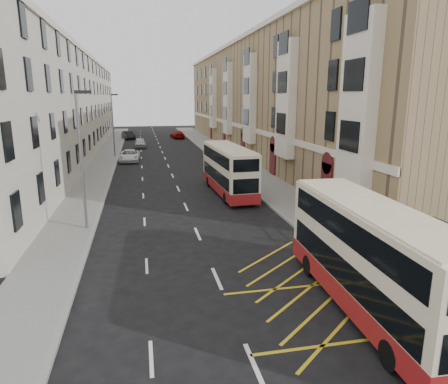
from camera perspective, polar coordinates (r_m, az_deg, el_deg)
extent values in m
plane|color=black|center=(14.54, 2.09, -18.94)|extent=(200.00, 200.00, 0.00)
cube|color=slate|center=(44.01, 2.87, 3.34)|extent=(4.00, 120.00, 0.15)
cube|color=slate|center=(42.85, -17.65, 2.44)|extent=(3.00, 120.00, 0.15)
cube|color=gray|center=(43.55, 0.31, 3.25)|extent=(0.25, 120.00, 0.15)
cube|color=gray|center=(42.71, -15.64, 2.55)|extent=(0.25, 120.00, 0.15)
cube|color=#957856|center=(60.16, 5.76, 13.11)|extent=(10.00, 79.00, 15.00)
cube|color=silver|center=(58.97, 0.94, 9.77)|extent=(0.18, 79.00, 0.50)
cube|color=silver|center=(59.28, 0.91, 20.44)|extent=(0.40, 79.00, 0.50)
cube|color=silver|center=(25.30, 18.63, 12.12)|extent=(0.80, 3.20, 10.00)
cube|color=silver|center=(36.19, 8.88, 12.84)|extent=(0.80, 3.20, 10.00)
cube|color=silver|center=(47.62, 3.70, 13.08)|extent=(0.80, 3.20, 10.00)
cube|color=silver|center=(59.27, 0.54, 13.17)|extent=(0.80, 3.20, 10.00)
cube|color=silver|center=(71.04, -1.59, 13.21)|extent=(0.80, 3.20, 10.00)
cube|color=#521418|center=(29.59, 14.44, 1.15)|extent=(0.20, 1.60, 3.00)
cube|color=#521418|center=(40.52, 7.00, 4.71)|extent=(0.20, 1.60, 3.00)
cube|color=#521418|center=(51.92, 2.74, 6.70)|extent=(0.20, 1.60, 3.00)
cube|color=#521418|center=(63.54, 0.01, 7.95)|extent=(0.20, 1.60, 3.00)
cube|color=#521418|center=(75.28, -1.88, 8.81)|extent=(0.20, 1.60, 3.00)
cube|color=beige|center=(58.37, -22.61, 11.18)|extent=(9.00, 79.00, 13.00)
cube|color=silver|center=(57.95, -18.60, 17.95)|extent=(0.30, 79.00, 0.50)
cube|color=black|center=(18.50, 24.20, -7.82)|extent=(0.08, 0.08, 2.60)
cube|color=black|center=(19.26, 27.32, -7.33)|extent=(0.08, 0.08, 2.60)
cube|color=black|center=(18.42, 28.62, -11.26)|extent=(0.35, 1.60, 0.06)
cylinder|color=#BB0A05|center=(18.55, 19.54, -10.00)|extent=(0.06, 0.06, 1.00)
cylinder|color=#BB0A05|center=(21.17, 15.01, -6.73)|extent=(0.06, 0.06, 1.00)
cylinder|color=#BB0A05|center=(23.95, 11.54, -4.17)|extent=(0.06, 0.06, 1.00)
cube|color=#BB0A05|center=(21.01, 15.09, -5.50)|extent=(0.05, 6.50, 0.06)
cube|color=#BB0A05|center=(21.15, 15.01, -6.60)|extent=(0.05, 6.50, 0.06)
cylinder|color=slate|center=(24.42, -19.72, 4.10)|extent=(0.16, 0.16, 8.00)
cube|color=black|center=(24.09, -19.50, 13.33)|extent=(0.90, 0.18, 0.18)
cylinder|color=slate|center=(54.13, -15.58, 9.11)|extent=(0.16, 0.16, 8.00)
cube|color=black|center=(53.99, -15.41, 13.26)|extent=(0.90, 0.18, 0.18)
cube|color=#F3E3BD|center=(15.61, 20.27, -8.66)|extent=(2.73, 10.19, 3.63)
cube|color=maroon|center=(16.17, 19.86, -13.27)|extent=(2.76, 10.22, 0.83)
cube|color=black|center=(15.77, 20.14, -10.13)|extent=(2.73, 9.38, 1.01)
cube|color=black|center=(15.24, 20.61, -4.73)|extent=(2.73, 9.38, 0.92)
cube|color=#F3E3BD|center=(15.04, 20.84, -2.10)|extent=(2.62, 9.78, 0.11)
cube|color=black|center=(19.98, 13.15, -4.52)|extent=(1.95, 0.16, 1.19)
cube|color=black|center=(19.49, 13.44, 0.75)|extent=(1.61, 0.14, 0.41)
cylinder|color=black|center=(18.49, 12.04, -10.20)|extent=(0.30, 0.93, 0.92)
cylinder|color=black|center=(19.31, 17.87, -9.53)|extent=(0.30, 0.93, 0.92)
cylinder|color=black|center=(13.44, 22.68, -20.74)|extent=(0.30, 0.93, 0.92)
cube|color=#F3E3BD|center=(32.46, 0.64, 3.30)|extent=(2.59, 9.85, 3.51)
cube|color=maroon|center=(32.73, 0.63, 0.96)|extent=(2.62, 9.88, 0.80)
cube|color=black|center=(32.54, 0.64, 2.57)|extent=(2.60, 9.07, 0.98)
cube|color=black|center=(32.29, 0.64, 5.20)|extent=(2.60, 9.07, 0.89)
cube|color=#F3E3BD|center=(32.19, 0.65, 6.44)|extent=(2.49, 9.45, 0.11)
cube|color=black|center=(37.19, -1.26, 4.01)|extent=(1.89, 0.14, 1.15)
cube|color=black|center=(36.93, -1.27, 6.80)|extent=(1.56, 0.13, 0.40)
cube|color=black|center=(27.94, 3.16, 0.82)|extent=(1.89, 0.14, 1.07)
cylinder|color=black|center=(35.54, -2.21, 1.52)|extent=(0.28, 0.90, 0.89)
cylinder|color=black|center=(35.99, 0.92, 1.68)|extent=(0.28, 0.90, 0.89)
cylinder|color=black|center=(29.60, 0.28, -0.91)|extent=(0.28, 0.90, 0.89)
cylinder|color=black|center=(30.14, 3.98, -0.68)|extent=(0.28, 0.90, 0.89)
imported|color=black|center=(16.22, 27.98, -12.53)|extent=(0.75, 0.53, 1.92)
imported|color=black|center=(22.04, 23.13, -5.39)|extent=(0.96, 0.78, 1.86)
imported|color=black|center=(21.55, 15.74, -5.46)|extent=(1.06, 0.81, 1.68)
imported|color=white|center=(50.63, -13.35, 5.06)|extent=(2.63, 5.27, 1.43)
imported|color=#A3A7AB|center=(64.24, -11.88, 6.87)|extent=(1.81, 4.38, 1.48)
imported|color=black|center=(77.74, -13.50, 7.89)|extent=(2.78, 4.86, 1.51)
imported|color=#8B0603|center=(77.92, -6.66, 8.16)|extent=(2.64, 5.24, 1.46)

